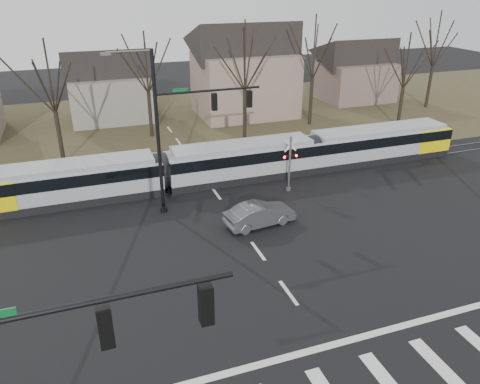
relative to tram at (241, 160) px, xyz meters
name	(u,v)px	position (x,y,z in m)	size (l,w,h in m)	color
ground	(307,319)	(-2.52, -16.00, -1.50)	(140.00, 140.00, 0.00)	black
grass_verge	(166,124)	(-2.52, 16.00, -1.50)	(140.00, 28.00, 0.01)	#38331E
stop_line	(327,346)	(-2.52, -17.80, -1.50)	(28.00, 0.35, 0.01)	silver
lane_dashes	(208,183)	(-2.52, 0.00, -1.50)	(0.18, 30.00, 0.01)	silver
rail_pair	(209,183)	(-2.52, -0.20, -1.47)	(90.00, 1.52, 0.06)	#59595E
tram	(241,160)	(0.00, 0.00, 0.00)	(36.39, 2.70, 2.76)	gray
sedan	(260,214)	(-1.33, -7.22, -0.78)	(4.53, 2.09, 1.44)	#424449
signal_pole_far	(183,124)	(-4.93, -3.50, 4.20)	(9.28, 0.44, 10.20)	black
rail_crossing_signal	(290,166)	(2.48, -3.21, 0.38)	(1.08, 0.36, 4.00)	#59595B
tree_row	(197,86)	(-0.52, 10.00, 3.50)	(59.20, 7.20, 10.00)	black
house_b	(108,81)	(-7.52, 20.00, 2.47)	(8.64, 7.56, 7.65)	slate
house_c	(245,66)	(6.48, 17.00, 3.73)	(10.80, 8.64, 10.10)	#816D5E
house_d	(356,66)	(21.48, 19.00, 2.47)	(8.64, 7.56, 7.65)	brown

